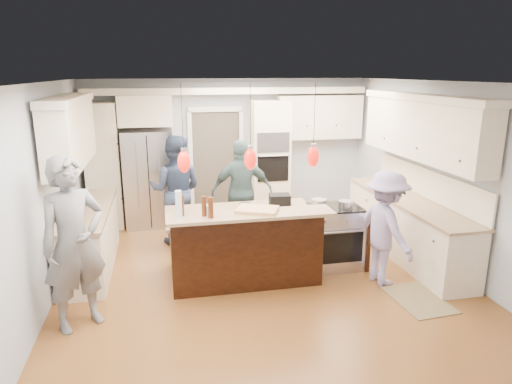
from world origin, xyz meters
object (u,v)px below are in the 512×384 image
at_px(refrigerator, 149,178).
at_px(kitchen_island, 243,243).
at_px(person_bar_end, 74,244).
at_px(person_far_left, 176,190).
at_px(island_range, 335,236).

relative_size(refrigerator, kitchen_island, 0.86).
distance_m(person_bar_end, person_far_left, 2.72).
height_order(refrigerator, person_far_left, person_far_left).
height_order(refrigerator, kitchen_island, refrigerator).
xyz_separation_m(kitchen_island, person_far_left, (-0.85, 1.53, 0.43)).
height_order(refrigerator, island_range, refrigerator).
height_order(refrigerator, person_bar_end, person_bar_end).
bearing_deg(person_far_left, island_range, 162.68).
bearing_deg(island_range, person_far_left, 147.29).
relative_size(kitchen_island, island_range, 2.28).
xyz_separation_m(kitchen_island, island_range, (1.41, 0.08, -0.03)).
relative_size(island_range, person_bar_end, 0.46).
distance_m(refrigerator, person_bar_end, 3.56).
xyz_separation_m(refrigerator, person_far_left, (0.45, -1.04, 0.02)).
distance_m(kitchen_island, island_range, 1.41).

